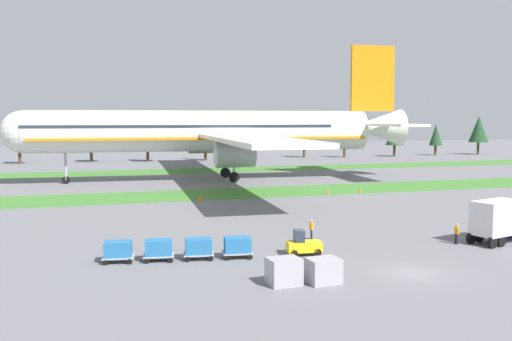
{
  "coord_description": "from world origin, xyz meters",
  "views": [
    {
      "loc": [
        -21.07,
        -32.69,
        10.39
      ],
      "look_at": [
        -0.64,
        33.6,
        4.0
      ],
      "focal_mm": 39.78,
      "sensor_mm": 36.0,
      "label": 1
    }
  ],
  "objects_px": {
    "airliner": "(216,131)",
    "cargo_dolly_second": "(198,247)",
    "ground_crew_marshaller": "(457,233)",
    "taxiway_marker_2": "(202,197)",
    "cargo_dolly_fourth": "(118,250)",
    "ground_crew_loader": "(311,228)",
    "baggage_tug": "(303,245)",
    "uld_container_0": "(323,271)",
    "cargo_dolly_lead": "(237,246)",
    "uld_container_1": "(284,271)",
    "taxiway_marker_1": "(200,200)",
    "taxiway_marker_0": "(360,190)",
    "cargo_dolly_third": "(159,248)",
    "catering_truck": "(504,219)",
    "taxiway_marker_3": "(328,191)"
  },
  "relations": [
    {
      "from": "taxiway_marker_1",
      "to": "cargo_dolly_second",
      "type": "bearing_deg",
      "value": -101.61
    },
    {
      "from": "uld_container_0",
      "to": "taxiway_marker_2",
      "type": "xyz_separation_m",
      "value": [
        0.37,
        39.36,
        -0.55
      ]
    },
    {
      "from": "uld_container_0",
      "to": "uld_container_1",
      "type": "relative_size",
      "value": 1.0
    },
    {
      "from": "cargo_dolly_second",
      "to": "catering_truck",
      "type": "relative_size",
      "value": 0.33
    },
    {
      "from": "ground_crew_marshaller",
      "to": "uld_container_1",
      "type": "distance_m",
      "value": 18.8
    },
    {
      "from": "taxiway_marker_1",
      "to": "airliner",
      "type": "bearing_deg",
      "value": 72.25
    },
    {
      "from": "cargo_dolly_lead",
      "to": "cargo_dolly_third",
      "type": "bearing_deg",
      "value": -90.0
    },
    {
      "from": "cargo_dolly_fourth",
      "to": "ground_crew_loader",
      "type": "relative_size",
      "value": 1.37
    },
    {
      "from": "uld_container_0",
      "to": "airliner",
      "type": "bearing_deg",
      "value": 83.22
    },
    {
      "from": "ground_crew_marshaller",
      "to": "uld_container_1",
      "type": "height_order",
      "value": "ground_crew_marshaller"
    },
    {
      "from": "ground_crew_marshaller",
      "to": "taxiway_marker_2",
      "type": "bearing_deg",
      "value": 36.89
    },
    {
      "from": "uld_container_0",
      "to": "cargo_dolly_third",
      "type": "bearing_deg",
      "value": 136.7
    },
    {
      "from": "ground_crew_marshaller",
      "to": "catering_truck",
      "type": "bearing_deg",
      "value": -83.0
    },
    {
      "from": "cargo_dolly_lead",
      "to": "catering_truck",
      "type": "bearing_deg",
      "value": 94.99
    },
    {
      "from": "airliner",
      "to": "cargo_dolly_second",
      "type": "xyz_separation_m",
      "value": [
        -13.57,
        -52.46,
        -7.4
      ]
    },
    {
      "from": "cargo_dolly_fourth",
      "to": "taxiway_marker_0",
      "type": "distance_m",
      "value": 45.88
    },
    {
      "from": "cargo_dolly_second",
      "to": "taxiway_marker_3",
      "type": "relative_size",
      "value": 4.35
    },
    {
      "from": "ground_crew_loader",
      "to": "taxiway_marker_1",
      "type": "relative_size",
      "value": 2.73
    },
    {
      "from": "taxiway_marker_2",
      "to": "cargo_dolly_lead",
      "type": "bearing_deg",
      "value": -96.97
    },
    {
      "from": "ground_crew_loader",
      "to": "taxiway_marker_0",
      "type": "distance_m",
      "value": 32.41
    },
    {
      "from": "cargo_dolly_fourth",
      "to": "airliner",
      "type": "bearing_deg",
      "value": 167.65
    },
    {
      "from": "airliner",
      "to": "taxiway_marker_3",
      "type": "distance_m",
      "value": 25.01
    },
    {
      "from": "cargo_dolly_second",
      "to": "taxiway_marker_0",
      "type": "height_order",
      "value": "cargo_dolly_second"
    },
    {
      "from": "baggage_tug",
      "to": "uld_container_0",
      "type": "bearing_deg",
      "value": -3.65
    },
    {
      "from": "cargo_dolly_fourth",
      "to": "ground_crew_loader",
      "type": "bearing_deg",
      "value": 109.05
    },
    {
      "from": "taxiway_marker_0",
      "to": "baggage_tug",
      "type": "bearing_deg",
      "value": -123.91
    },
    {
      "from": "cargo_dolly_third",
      "to": "ground_crew_loader",
      "type": "height_order",
      "value": "ground_crew_loader"
    },
    {
      "from": "ground_crew_loader",
      "to": "taxiway_marker_2",
      "type": "relative_size",
      "value": 3.71
    },
    {
      "from": "airliner",
      "to": "taxiway_marker_1",
      "type": "distance_m",
      "value": 26.81
    },
    {
      "from": "cargo_dolly_lead",
      "to": "airliner",
      "type": "bearing_deg",
      "value": 176.72
    },
    {
      "from": "ground_crew_loader",
      "to": "taxiway_marker_3",
      "type": "bearing_deg",
      "value": 175.19
    },
    {
      "from": "baggage_tug",
      "to": "uld_container_0",
      "type": "xyz_separation_m",
      "value": [
        -1.5,
        -7.15,
        -0.03
      ]
    },
    {
      "from": "uld_container_0",
      "to": "catering_truck",
      "type": "bearing_deg",
      "value": 18.72
    },
    {
      "from": "ground_crew_marshaller",
      "to": "uld_container_1",
      "type": "bearing_deg",
      "value": 122.94
    },
    {
      "from": "airliner",
      "to": "cargo_dolly_lead",
      "type": "distance_m",
      "value": 54.45
    },
    {
      "from": "taxiway_marker_1",
      "to": "taxiway_marker_3",
      "type": "height_order",
      "value": "taxiway_marker_1"
    },
    {
      "from": "cargo_dolly_fourth",
      "to": "taxiway_marker_1",
      "type": "relative_size",
      "value": 3.76
    },
    {
      "from": "cargo_dolly_lead",
      "to": "taxiway_marker_2",
      "type": "relative_size",
      "value": 5.1
    },
    {
      "from": "airliner",
      "to": "cargo_dolly_second",
      "type": "relative_size",
      "value": 34.74
    },
    {
      "from": "cargo_dolly_fourth",
      "to": "ground_crew_loader",
      "type": "height_order",
      "value": "ground_crew_loader"
    },
    {
      "from": "cargo_dolly_fourth",
      "to": "uld_container_0",
      "type": "relative_size",
      "value": 1.2
    },
    {
      "from": "ground_crew_marshaller",
      "to": "uld_container_0",
      "type": "bearing_deg",
      "value": 127.28
    },
    {
      "from": "cargo_dolly_second",
      "to": "uld_container_0",
      "type": "bearing_deg",
      "value": 45.65
    },
    {
      "from": "cargo_dolly_second",
      "to": "uld_container_1",
      "type": "xyz_separation_m",
      "value": [
        3.85,
        -7.87,
        -0.08
      ]
    },
    {
      "from": "uld_container_0",
      "to": "taxiway_marker_0",
      "type": "bearing_deg",
      "value": 59.58
    },
    {
      "from": "cargo_dolly_fourth",
      "to": "taxiway_marker_3",
      "type": "bearing_deg",
      "value": 143.46
    },
    {
      "from": "baggage_tug",
      "to": "ground_crew_marshaller",
      "type": "relative_size",
      "value": 1.59
    },
    {
      "from": "cargo_dolly_fourth",
      "to": "uld_container_1",
      "type": "xyz_separation_m",
      "value": [
        9.59,
        -8.69,
        -0.08
      ]
    },
    {
      "from": "ground_crew_loader",
      "to": "taxiway_marker_2",
      "type": "height_order",
      "value": "ground_crew_loader"
    },
    {
      "from": "baggage_tug",
      "to": "taxiway_marker_0",
      "type": "xyz_separation_m",
      "value": [
        21.32,
        31.72,
        -0.49
      ]
    }
  ]
}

